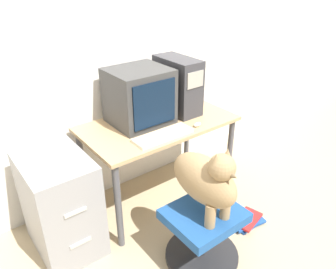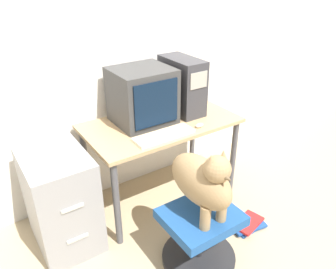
{
  "view_description": "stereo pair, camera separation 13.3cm",
  "coord_description": "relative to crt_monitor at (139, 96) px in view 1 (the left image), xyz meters",
  "views": [
    {
      "loc": [
        -1.4,
        -1.61,
        1.9
      ],
      "look_at": [
        -0.14,
        0.03,
        0.82
      ],
      "focal_mm": 35.0,
      "sensor_mm": 36.0,
      "label": 1
    },
    {
      "loc": [
        -1.3,
        -1.69,
        1.9
      ],
      "look_at": [
        -0.14,
        0.03,
        0.82
      ],
      "focal_mm": 35.0,
      "sensor_mm": 36.0,
      "label": 2
    }
  ],
  "objects": [
    {
      "name": "pc_tower",
      "position": [
        0.38,
        -0.01,
        0.01
      ],
      "size": [
        0.21,
        0.44,
        0.46
      ],
      "color": "#333338",
      "rests_on": "desk"
    },
    {
      "name": "computer_mouse",
      "position": [
        0.31,
        -0.35,
        -0.2
      ],
      "size": [
        0.07,
        0.04,
        0.04
      ],
      "color": "beige",
      "rests_on": "desk"
    },
    {
      "name": "filing_cabinet",
      "position": [
        -0.78,
        -0.13,
        -0.6
      ],
      "size": [
        0.42,
        0.6,
        0.75
      ],
      "color": "gray",
      "rests_on": "ground_plane"
    },
    {
      "name": "ground_plane",
      "position": [
        0.11,
        -0.44,
        -0.97
      ],
      "size": [
        12.0,
        12.0,
        0.0
      ],
      "primitive_type": "plane",
      "color": "tan"
    },
    {
      "name": "office_chair",
      "position": [
        -0.06,
        -0.85,
        -0.74
      ],
      "size": [
        0.53,
        0.53,
        0.42
      ],
      "color": "#262628",
      "rests_on": "ground_plane"
    },
    {
      "name": "crt_monitor",
      "position": [
        0.0,
        0.0,
        0.0
      ],
      "size": [
        0.45,
        0.43,
        0.44
      ],
      "color": "#383838",
      "rests_on": "desk"
    },
    {
      "name": "book_stack_floor",
      "position": [
        0.47,
        -0.81,
        -0.95
      ],
      "size": [
        0.3,
        0.22,
        0.06
      ],
      "color": "#1E4C9E",
      "rests_on": "ground_plane"
    },
    {
      "name": "keyboard",
      "position": [
        -0.01,
        -0.33,
        -0.21
      ],
      "size": [
        0.47,
        0.15,
        0.03
      ],
      "color": "beige",
      "rests_on": "desk"
    },
    {
      "name": "dog",
      "position": [
        -0.06,
        -0.85,
        -0.29
      ],
      "size": [
        0.24,
        0.53,
        0.52
      ],
      "color": "#9E7F56",
      "rests_on": "office_chair"
    },
    {
      "name": "wall_back",
      "position": [
        0.11,
        0.31,
        0.33
      ],
      "size": [
        8.0,
        0.05,
        2.6
      ],
      "color": "white",
      "rests_on": "ground_plane"
    },
    {
      "name": "desk",
      "position": [
        0.11,
        -0.1,
        -0.32
      ],
      "size": [
        1.24,
        0.69,
        0.75
      ],
      "color": "tan",
      "rests_on": "ground_plane"
    }
  ]
}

